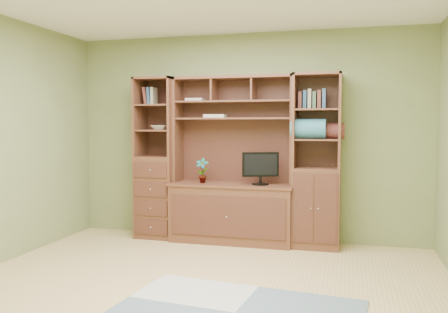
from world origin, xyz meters
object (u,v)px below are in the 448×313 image
(monitor, at_px, (260,162))
(center_hutch, at_px, (232,160))
(left_tower, at_px, (158,158))
(right_tower, at_px, (317,161))

(monitor, bearing_deg, center_hutch, 153.38)
(center_hutch, xyz_separation_m, left_tower, (-1.00, 0.04, 0.00))
(right_tower, xyz_separation_m, monitor, (-0.66, -0.07, -0.02))
(center_hutch, bearing_deg, monitor, -5.50)
(monitor, bearing_deg, left_tower, 155.73)
(left_tower, xyz_separation_m, right_tower, (2.02, 0.00, 0.00))
(center_hutch, height_order, right_tower, same)
(right_tower, bearing_deg, monitor, -173.53)
(center_hutch, distance_m, left_tower, 1.00)
(left_tower, relative_size, monitor, 3.78)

